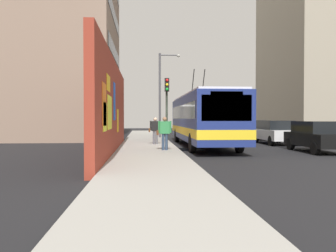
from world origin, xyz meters
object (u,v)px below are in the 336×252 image
city_bus (203,118)px  parked_car_white (275,132)px  street_lamp (162,89)px  pedestrian_at_curb (165,131)px  parked_car_black (316,136)px  pedestrian_midblock (155,129)px  traffic_light (167,99)px  parked_car_navy (251,129)px

city_bus → parked_car_white: size_ratio=2.76×
parked_car_white → street_lamp: 10.04m
pedestrian_at_curb → street_lamp: street_lamp is taller
parked_car_black → pedestrian_midblock: size_ratio=2.53×
parked_car_black → pedestrian_midblock: bearing=63.2°
traffic_light → street_lamp: 6.98m
city_bus → street_lamp: size_ratio=1.77×
city_bus → pedestrian_at_curb: 4.73m
parked_car_black → street_lamp: 14.10m
traffic_light → parked_car_black: bearing=-122.9°
city_bus → parked_car_black: city_bus is taller
pedestrian_midblock → parked_car_white: bearing=-80.0°
parked_car_white → pedestrian_at_curb: (-5.46, 7.79, 0.28)m
parked_car_black → parked_car_white: (5.53, -0.00, 0.00)m
traffic_light → city_bus: bearing=-109.8°
city_bus → parked_car_white: city_bus is taller
parked_car_black → pedestrian_midblock: (4.10, 8.11, 0.27)m
city_bus → traffic_light: 2.57m
parked_car_navy → pedestrian_midblock: 10.51m
city_bus → parked_car_black: bearing=-127.4°
pedestrian_midblock → street_lamp: 8.16m
parked_car_white → pedestrian_at_curb: 9.51m
parked_car_navy → street_lamp: size_ratio=0.58×
city_bus → pedestrian_midblock: city_bus is taller
pedestrian_at_curb → traffic_light: traffic_light is taller
city_bus → traffic_light: size_ratio=2.98×
pedestrian_at_curb → traffic_light: size_ratio=0.40×
city_bus → parked_car_white: 5.51m
pedestrian_at_curb → traffic_light: bearing=-5.4°
pedestrian_at_curb → traffic_light: 5.03m
parked_car_white → traffic_light: bearing=96.1°
parked_car_black → street_lamp: bearing=32.0°
parked_car_black → parked_car_white: same height
parked_car_white → city_bus: bearing=106.6°
street_lamp → traffic_light: bearing=179.3°
parked_car_white → pedestrian_midblock: bearing=100.0°
parked_car_navy → traffic_light: 9.73m
parked_car_navy → pedestrian_at_curb: pedestrian_at_curb is taller
city_bus → street_lamp: (7.65, 2.06, 2.38)m
parked_car_white → parked_car_black: bearing=180.0°
parked_car_navy → pedestrian_at_curb: bearing=143.9°
parked_car_black → pedestrian_midblock: 9.09m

